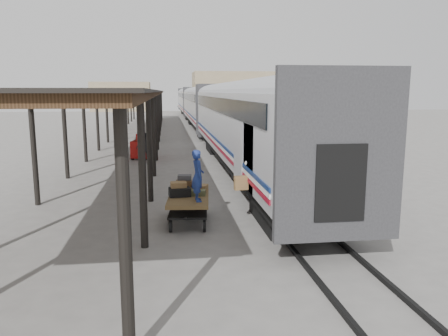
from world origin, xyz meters
TOP-DOWN VIEW (x-y plane):
  - ground at (0.00, 0.00)m, footprint 160.00×160.00m
  - train at (3.19, 33.79)m, footprint 3.45×76.01m
  - canopy at (-3.40, 24.00)m, footprint 4.90×64.30m
  - rails at (3.20, 34.00)m, footprint 1.54×150.00m
  - building_far at (14.00, 78.00)m, footprint 18.00×10.00m
  - building_left at (-10.00, 82.00)m, footprint 12.00×8.00m
  - baggage_cart at (-0.06, 0.09)m, footprint 1.48×2.51m
  - suitcase_stack at (-0.15, 0.42)m, footprint 1.33×1.17m
  - luggage_tug at (-2.15, 13.93)m, footprint 1.48×1.93m
  - porter at (0.19, -0.56)m, footprint 0.42×0.60m
  - pedestrian at (-1.93, 11.86)m, footprint 1.05×0.45m

SIDE VIEW (x-z plane):
  - ground at x=0.00m, z-range 0.00..0.00m
  - rails at x=3.20m, z-range 0.00..0.12m
  - baggage_cart at x=-0.06m, z-range 0.22..1.08m
  - luggage_tug at x=-2.15m, z-range -0.06..1.44m
  - pedestrian at x=-1.93m, z-range 0.00..1.79m
  - suitcase_stack at x=-0.15m, z-range 0.76..1.33m
  - porter at x=0.19m, z-range 0.86..2.41m
  - train at x=3.19m, z-range 0.69..4.70m
  - building_left at x=-10.00m, z-range 0.00..6.00m
  - building_far at x=14.00m, z-range 0.00..8.00m
  - canopy at x=-3.40m, z-range 1.93..6.08m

